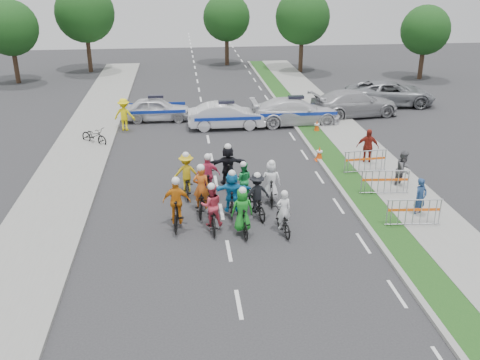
{
  "coord_description": "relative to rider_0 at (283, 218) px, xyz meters",
  "views": [
    {
      "loc": [
        -1.37,
        -15.42,
        8.92
      ],
      "look_at": [
        0.76,
        3.44,
        1.1
      ],
      "focal_mm": 40.0,
      "sensor_mm": 36.0,
      "label": 1
    }
  ],
  "objects": [
    {
      "name": "civilian_suv",
      "position": [
        10.39,
        16.93,
        0.25
      ],
      "size": [
        5.97,
        3.13,
        1.6
      ],
      "primitive_type": "imported",
      "rotation": [
        0.0,
        0.0,
        1.49
      ],
      "color": "gray",
      "rests_on": "ground"
    },
    {
      "name": "tree_0",
      "position": [
        -16.02,
        26.91,
        3.63
      ],
      "size": [
        4.2,
        4.2,
        6.3
      ],
      "color": "#382619",
      "rests_on": "ground"
    },
    {
      "name": "sidewalk_right",
      "position": [
        5.58,
        3.91,
        -0.49
      ],
      "size": [
        2.4,
        60.0,
        0.13
      ],
      "primitive_type": "cube",
      "color": "gray",
      "rests_on": "ground"
    },
    {
      "name": "tree_2",
      "position": [
        15.98,
        24.91,
        3.28
      ],
      "size": [
        3.85,
        3.85,
        5.77
      ],
      "color": "#382619",
      "rests_on": "ground"
    },
    {
      "name": "police_car_2",
      "position": [
        3.23,
        13.28,
        0.21
      ],
      "size": [
        5.28,
        2.2,
        1.52
      ],
      "primitive_type": "imported",
      "rotation": [
        0.0,
        0.0,
        1.58
      ],
      "color": "silver",
      "rests_on": "ground"
    },
    {
      "name": "police_car_0",
      "position": [
        -4.86,
        14.97,
        0.14
      ],
      "size": [
        4.09,
        1.73,
        1.38
      ],
      "primitive_type": "imported",
      "rotation": [
        0.0,
        0.0,
        1.55
      ],
      "color": "silver",
      "rests_on": "ground"
    },
    {
      "name": "rider_7",
      "position": [
        -0.02,
        2.54,
        0.16
      ],
      "size": [
        0.79,
        1.76,
        1.83
      ],
      "rotation": [
        0.0,
        0.0,
        3.08
      ],
      "color": "black",
      "rests_on": "ground"
    },
    {
      "name": "tree_4",
      "position": [
        0.98,
        32.91,
        3.63
      ],
      "size": [
        4.2,
        4.2,
        6.3
      ],
      "color": "#382619",
      "rests_on": "ground"
    },
    {
      "name": "police_car_1",
      "position": [
        -0.85,
        12.93,
        0.17
      ],
      "size": [
        4.38,
        1.54,
        1.44
      ],
      "primitive_type": "imported",
      "rotation": [
        0.0,
        0.0,
        1.57
      ],
      "color": "silver",
      "rests_on": "ground"
    },
    {
      "name": "spectator_2",
      "position": [
        5.16,
        6.22,
        0.32
      ],
      "size": [
        1.1,
        0.68,
        1.75
      ],
      "primitive_type": "imported",
      "rotation": [
        0.0,
        0.0,
        -0.27
      ],
      "color": "maroon",
      "rests_on": "ground"
    },
    {
      "name": "rider_9",
      "position": [
        -2.43,
        3.3,
        0.18
      ],
      "size": [
        0.98,
        1.84,
        1.92
      ],
      "rotation": [
        0.0,
        0.0,
        3.1
      ],
      "color": "black",
      "rests_on": "ground"
    },
    {
      "name": "grass_strip",
      "position": [
        3.78,
        3.91,
        -0.5
      ],
      "size": [
        1.2,
        60.0,
        0.11
      ],
      "primitive_type": "cube",
      "color": "#174115",
      "rests_on": "ground"
    },
    {
      "name": "marshal_hiviz",
      "position": [
        -6.58,
        13.12,
        0.36
      ],
      "size": [
        1.31,
        0.94,
        1.82
      ],
      "primitive_type": "imported",
      "rotation": [
        0.0,
        0.0,
        2.9
      ],
      "color": "yellow",
      "rests_on": "ground"
    },
    {
      "name": "rider_11",
      "position": [
        -1.55,
        4.3,
        0.27
      ],
      "size": [
        1.57,
        1.88,
        1.96
      ],
      "rotation": [
        0.0,
        0.0,
        3.16
      ],
      "color": "black",
      "rests_on": "ground"
    },
    {
      "name": "spectator_0",
      "position": [
        5.29,
        0.68,
        0.21
      ],
      "size": [
        0.66,
        0.57,
        1.53
      ],
      "primitive_type": "imported",
      "rotation": [
        0.0,
        0.0,
        0.43
      ],
      "color": "navy",
      "rests_on": "ground"
    },
    {
      "name": "barrier_0",
      "position": [
        4.68,
        -0.18,
        0.01
      ],
      "size": [
        2.03,
        0.65,
        1.12
      ],
      "primitive_type": null,
      "rotation": [
        0.0,
        0.0,
        -0.08
      ],
      "color": "#A5A8AD",
      "rests_on": "ground"
    },
    {
      "name": "spectator_1",
      "position": [
        5.75,
        3.41,
        0.26
      ],
      "size": [
        0.99,
        0.97,
        1.61
      ],
      "primitive_type": "imported",
      "rotation": [
        0.0,
        0.0,
        0.68
      ],
      "color": "#515156",
      "rests_on": "ground"
    },
    {
      "name": "parked_bike",
      "position": [
        -7.96,
        10.73,
        -0.09
      ],
      "size": [
        1.75,
        1.59,
        0.93
      ],
      "primitive_type": "imported",
      "rotation": [
        0.0,
        0.0,
        0.88
      ],
      "color": "black",
      "rests_on": "ground"
    },
    {
      "name": "barrier_2",
      "position": [
        4.68,
        5.08,
        0.01
      ],
      "size": [
        2.03,
        0.65,
        1.12
      ],
      "primitive_type": null,
      "rotation": [
        0.0,
        0.0,
        0.08
      ],
      "color": "#A5A8AD",
      "rests_on": "ground"
    },
    {
      "name": "barrier_1",
      "position": [
        4.68,
        2.65,
        0.01
      ],
      "size": [
        2.03,
        0.66,
        1.12
      ],
      "primitive_type": null,
      "rotation": [
        0.0,
        0.0,
        -0.08
      ],
      "color": "#A5A8AD",
      "rests_on": "ground"
    },
    {
      "name": "cone_1",
      "position": [
        4.1,
        11.52,
        -0.21
      ],
      "size": [
        0.4,
        0.4,
        0.7
      ],
      "color": "#F24C0C",
      "rests_on": "ground"
    },
    {
      "name": "curb_right",
      "position": [
        3.08,
        3.91,
        -0.49
      ],
      "size": [
        0.2,
        60.0,
        0.12
      ],
      "primitive_type": "cube",
      "color": "gray",
      "rests_on": "ground"
    },
    {
      "name": "rider_4",
      "position": [
        -0.74,
        1.43,
        0.14
      ],
      "size": [
        1.09,
        1.84,
        1.79
      ],
      "rotation": [
        0.0,
        0.0,
        3.35
      ],
      "color": "black",
      "rests_on": "ground"
    },
    {
      "name": "sidewalk_left",
      "position": [
        -8.52,
        3.91,
        -0.49
      ],
      "size": [
        3.0,
        60.0,
        0.13
      ],
      "primitive_type": "cube",
      "color": "gray",
      "rests_on": "ground"
    },
    {
      "name": "ground",
      "position": [
        -2.02,
        -1.09,
        -0.55
      ],
      "size": [
        90.0,
        90.0,
        0.0
      ],
      "primitive_type": "plane",
      "color": "#28282B",
      "rests_on": "ground"
    },
    {
      "name": "rider_8",
      "position": [
        -1.08,
        2.86,
        0.08
      ],
      "size": [
        0.76,
        1.72,
        1.7
      ],
      "rotation": [
        0.0,
        0.0,
        3.03
      ],
      "color": "black",
      "rests_on": "ground"
    },
    {
      "name": "rider_6",
      "position": [
        -2.77,
        2.0,
        0.1
      ],
      "size": [
        0.92,
        2.01,
        1.98
      ],
      "rotation": [
        0.0,
        0.0,
        3.02
      ],
      "color": "black",
      "rests_on": "ground"
    },
    {
      "name": "rider_1",
      "position": [
        -1.44,
        0.06,
        0.16
      ],
      "size": [
        0.81,
        1.77,
        1.82
      ],
      "rotation": [
        0.0,
        0.0,
        3.24
      ],
      "color": "black",
      "rests_on": "ground"
    },
    {
      "name": "civilian_sedan",
      "position": [
        7.19,
        14.6,
        0.25
      ],
      "size": [
        5.82,
        3.16,
        1.6
      ],
      "primitive_type": "imported",
      "rotation": [
        0.0,
        0.0,
        1.74
      ],
      "color": "#A4A4A8",
      "rests_on": "ground"
    },
    {
      "name": "rider_10",
      "position": [
        -3.29,
        3.66,
        0.18
      ],
      "size": [
        1.05,
        1.86,
        1.89
      ],
      "rotation": [
        0.0,
        0.0,
        3.14
      ],
      "color": "black",
      "rests_on": "ground"
    },
    {
      "name": "tree_3",
      "position": [
        -11.02,
        30.91,
        4.34
      ],
      "size": [
        4.9,
        4.9,
        7.35
      ],
      "color": "#382619",
      "rests_on": "ground"
    },
    {
      "name": "rider_5",
      "position": [
        -1.64,
        1.62,
        0.22
      ],
      "size": [
        1.5,
        1.79,
        1.84
      ],
      "rotation": [
        0.0,
        0.0,
        3.05
      ],
      "color": "black",
      "rests_on": "ground"
    },
    {
      "name": "tree_1",
      "position": [
        6.98,
        28.91,
        3.98
      ],
      "size": [
        4.55,
        4.55,
        6.82
      ],
      "color": "#382619",
      "rests_on": "ground"
    },
    {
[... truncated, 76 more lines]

